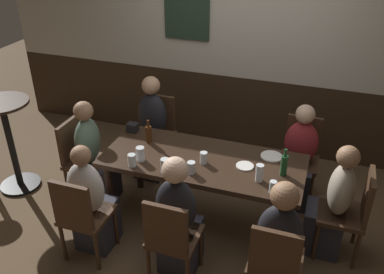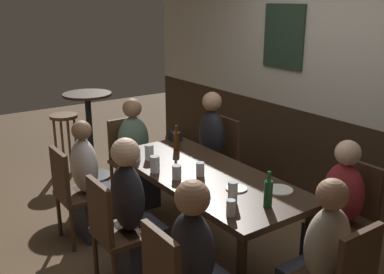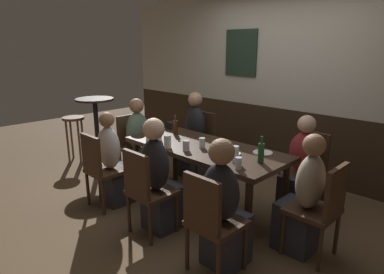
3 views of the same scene
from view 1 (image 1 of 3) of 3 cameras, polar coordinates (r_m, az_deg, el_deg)
name	(u,v)px [view 1 (image 1 of 3)]	position (r m, az deg, el deg)	size (l,w,h in m)	color
ground_plane	(202,220)	(4.32, 1.39, -11.31)	(12.00, 12.00, 0.00)	brown
wall_back	(246,49)	(5.11, 7.35, 11.89)	(6.40, 0.13, 2.60)	#332316
dining_table	(203,166)	(3.93, 1.50, -4.00)	(1.88, 0.81, 0.74)	black
chair_right_near	(275,262)	(3.28, 11.27, -16.46)	(0.40, 0.40, 0.88)	#422B1C
chair_head_west	(80,156)	(4.54, -15.04, -2.49)	(0.40, 0.40, 0.88)	#422B1C
chair_mid_near	(171,237)	(3.42, -2.87, -13.46)	(0.40, 0.40, 0.88)	#422B1C
chair_right_far	(300,153)	(4.58, 14.58, -2.12)	(0.40, 0.40, 0.88)	#422B1C
chair_head_east	(351,210)	(3.92, 20.98, -9.33)	(0.40, 0.40, 0.88)	#422B1C
chair_left_far	(157,129)	(4.92, -4.77, 1.14)	(0.40, 0.40, 0.88)	#422B1C
chair_left_near	(81,214)	(3.74, -14.92, -10.20)	(0.40, 0.40, 0.88)	#422B1C
person_right_near	(278,249)	(3.41, 11.70, -14.74)	(0.34, 0.37, 1.13)	#2D2D38
person_head_west	(94,160)	(4.47, -13.27, -3.06)	(0.37, 0.34, 1.14)	#2D2D38
person_mid_near	(178,224)	(3.53, -1.88, -11.78)	(0.34, 0.37, 1.17)	#2D2D38
person_right_far	(298,163)	(4.46, 14.30, -3.51)	(0.34, 0.37, 1.11)	#2D2D38
person_head_east	(331,209)	(3.92, 18.52, -9.30)	(0.37, 0.34, 1.11)	#2D2D38
person_left_far	(152,134)	(4.79, -5.54, 0.38)	(0.34, 0.37, 1.19)	#2D2D38
person_left_near	(92,206)	(3.87, -13.55, -9.18)	(0.34, 0.37, 1.11)	#2D2D38
tumbler_water	(140,155)	(3.86, -7.07, -2.40)	(0.08, 0.08, 0.14)	silver
pint_glass_stout	(132,161)	(3.79, -8.21, -3.27)	(0.07, 0.07, 0.12)	silver
beer_glass_half	(165,167)	(3.67, -3.70, -4.06)	(0.08, 0.08, 0.14)	silver
pint_glass_amber	(259,174)	(3.60, 9.22, -4.98)	(0.07, 0.07, 0.16)	silver
beer_glass_tall	(204,158)	(3.80, 1.61, -2.91)	(0.07, 0.07, 0.11)	silver
highball_clear	(191,168)	(3.66, -0.11, -4.28)	(0.07, 0.07, 0.11)	silver
pint_glass_pale	(273,188)	(3.49, 11.01, -6.86)	(0.06, 0.06, 0.11)	silver
beer_bottle_green	(284,165)	(3.70, 12.50, -3.74)	(0.06, 0.06, 0.26)	#194723
beer_bottle_brown	(149,134)	(4.12, -5.96, 0.45)	(0.06, 0.06, 0.24)	#42230F
plate_white_large	(271,156)	(3.98, 10.83, -2.61)	(0.20, 0.20, 0.01)	white
plate_white_small	(245,166)	(3.80, 7.26, -3.96)	(0.16, 0.16, 0.01)	white
condiment_caddy	(133,127)	(4.37, -8.13, 1.31)	(0.11, 0.09, 0.09)	black
side_bar_table	(10,139)	(4.87, -23.72, -0.19)	(0.56, 0.56, 1.05)	black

